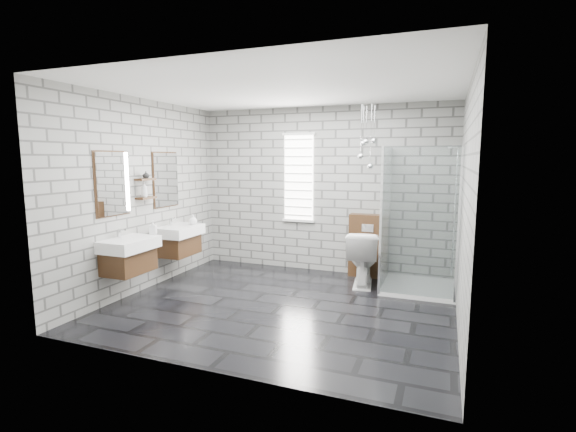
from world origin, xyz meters
The scene contains 20 objects.
floor centered at (0.00, 0.00, -0.01)m, with size 4.20×3.60×0.02m, color black.
ceiling centered at (0.00, 0.00, 2.71)m, with size 4.20×3.60×0.02m, color white.
wall_back centered at (0.00, 1.81, 1.35)m, with size 4.20×0.02×2.70m, color gray.
wall_front centered at (0.00, -1.81, 1.35)m, with size 4.20×0.02×2.70m, color gray.
wall_left centered at (-2.11, 0.00, 1.35)m, with size 0.02×3.60×2.70m, color gray.
wall_right centered at (2.11, 0.00, 1.35)m, with size 0.02×3.60×2.70m, color gray.
vanity_left centered at (-1.91, -0.61, 0.76)m, with size 0.47×0.70×1.57m.
vanity_right centered at (-1.91, 0.48, 0.76)m, with size 0.47×0.70×1.57m.
shelf_lower centered at (-2.03, -0.05, 1.32)m, with size 0.14×0.30×0.03m, color #3E2613.
shelf_upper centered at (-2.03, -0.05, 1.58)m, with size 0.14×0.30×0.03m, color #3E2613.
window centered at (-0.40, 1.78, 1.55)m, with size 0.56×0.05×1.48m.
cistern_panel centered at (0.80, 1.70, 0.50)m, with size 0.60×0.20×1.00m, color #3E2613.
flush_plate centered at (0.80, 1.60, 0.80)m, with size 0.18×0.01×0.12m, color silver.
shower_enclosure centered at (1.50, 1.18, 0.50)m, with size 1.00×1.00×2.03m.
pendant_cluster centered at (0.80, 1.37, 2.01)m, with size 0.25×0.21×0.99m.
toilet centered at (0.80, 1.24, 0.41)m, with size 0.46×0.80×0.82m, color white.
soap_bottle_a centered at (-1.79, -0.23, 0.94)m, with size 0.08×0.09×0.19m, color #B2B2B2.
soap_bottle_b centered at (-1.75, 0.67, 0.93)m, with size 0.12×0.12×0.16m, color #B2B2B2.
soap_bottle_c centered at (-2.02, -0.09, 1.44)m, with size 0.08×0.08×0.22m, color #B2B2B2.
vase centered at (-2.02, -0.04, 1.64)m, with size 0.09×0.09×0.10m, color #B2B2B2.
Camera 1 is at (1.91, -4.79, 1.87)m, focal length 26.00 mm.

